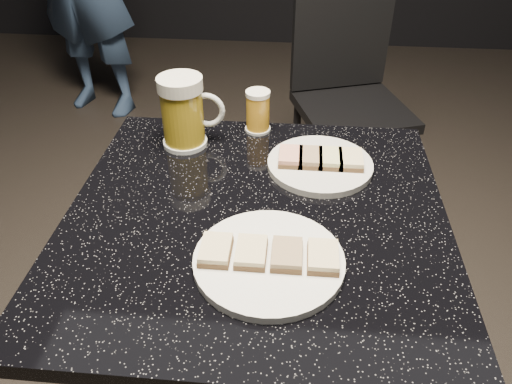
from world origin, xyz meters
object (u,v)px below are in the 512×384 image
(beer_mug, at_px, (184,112))
(table, at_px, (256,302))
(chair, at_px, (348,92))
(plate_large, at_px, (269,261))
(beer_tumbler, at_px, (258,111))
(plate_small, at_px, (320,165))

(beer_mug, bearing_deg, table, -53.04)
(table, height_order, chair, chair)
(plate_large, relative_size, beer_tumbler, 2.52)
(plate_small, distance_m, beer_tumbler, 0.21)
(beer_tumbler, xyz_separation_m, chair, (0.28, 0.77, -0.30))
(plate_small, xyz_separation_m, table, (-0.12, -0.17, -0.25))
(plate_small, bearing_deg, plate_large, -106.36)
(table, bearing_deg, chair, 76.77)
(plate_large, distance_m, chair, 1.26)
(beer_mug, relative_size, chair, 0.18)
(plate_small, height_order, chair, chair)
(plate_large, height_order, plate_small, same)
(plate_large, bearing_deg, plate_small, 73.64)
(beer_mug, distance_m, beer_tumbler, 0.17)
(beer_mug, xyz_separation_m, chair, (0.43, 0.85, -0.33))
(plate_small, bearing_deg, table, -125.62)
(chair, bearing_deg, plate_small, -98.45)
(beer_tumbler, bearing_deg, table, -85.53)
(plate_large, relative_size, beer_mug, 1.56)
(plate_large, xyz_separation_m, chair, (0.22, 1.21, -0.26))
(plate_large, distance_m, plate_small, 0.31)
(table, bearing_deg, beer_mug, 126.96)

